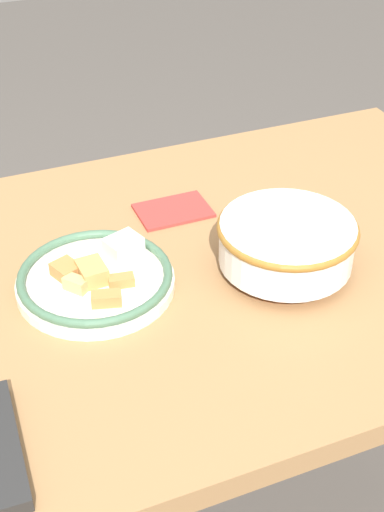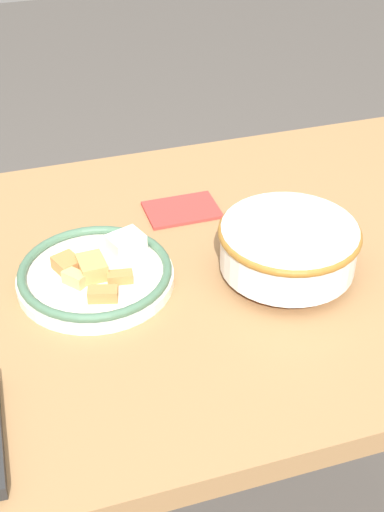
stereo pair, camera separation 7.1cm
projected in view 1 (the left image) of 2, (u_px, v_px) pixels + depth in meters
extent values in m
cube|color=olive|center=(171.00, 279.00, 1.16)|extent=(1.33, 0.81, 0.04)
cylinder|color=olive|center=(346.00, 260.00, 1.80)|extent=(0.06, 0.06, 0.67)
cylinder|color=silver|center=(284.00, 264.00, 1.15)|extent=(0.10, 0.10, 0.02)
cylinder|color=silver|center=(286.00, 242.00, 1.12)|extent=(0.21, 0.21, 0.07)
cylinder|color=#B75B23|center=(286.00, 245.00, 1.13)|extent=(0.19, 0.19, 0.06)
torus|color=#936023|center=(288.00, 228.00, 1.11)|extent=(0.22, 0.22, 0.01)
cylinder|color=silver|center=(96.00, 284.00, 1.11)|extent=(0.25, 0.25, 0.02)
torus|color=#42664C|center=(95.00, 276.00, 1.10)|extent=(0.24, 0.24, 0.01)
cube|color=#B2753D|center=(66.00, 270.00, 1.10)|extent=(0.05, 0.05, 0.02)
cube|color=silver|center=(123.00, 246.00, 1.15)|extent=(0.07, 0.06, 0.03)
cube|color=tan|center=(92.00, 272.00, 1.09)|extent=(0.04, 0.05, 0.03)
cube|color=#B2753D|center=(106.00, 299.00, 1.05)|extent=(0.05, 0.03, 0.02)
cube|color=#B2753D|center=(121.00, 281.00, 1.09)|extent=(0.04, 0.03, 0.02)
cube|color=tan|center=(76.00, 284.00, 1.08)|extent=(0.04, 0.04, 0.02)
cube|color=#B2332D|center=(173.00, 211.00, 1.29)|extent=(0.13, 0.09, 0.01)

